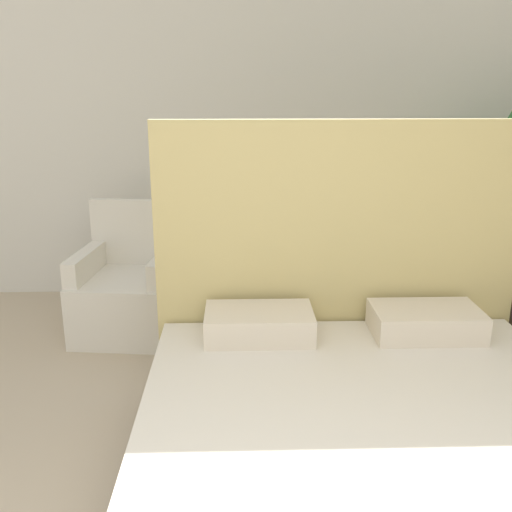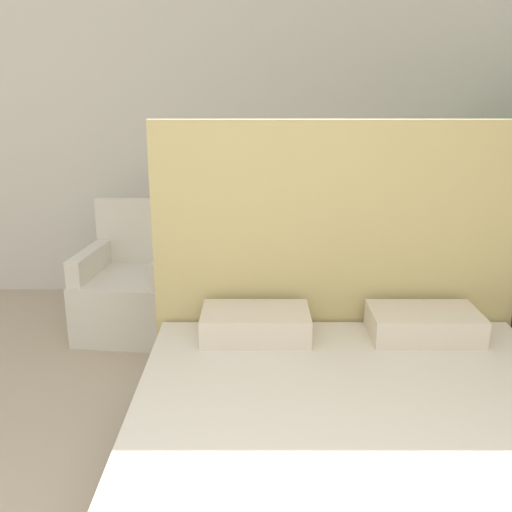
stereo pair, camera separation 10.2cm
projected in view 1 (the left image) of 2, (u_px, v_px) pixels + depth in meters
name	position (u px, v px, depth m)	size (l,w,h in m)	color
wall_back	(236.00, 117.00, 4.54)	(10.00, 0.06, 2.90)	silver
bed	(369.00, 445.00, 2.30)	(1.90, 1.98, 1.53)	#4C4238
armchair_near_window_left	(128.00, 295.00, 4.02)	(0.73, 0.75, 0.90)	silver
armchair_near_window_right	(263.00, 293.00, 4.05)	(0.66, 0.68, 0.90)	silver
side_table	(196.00, 297.00, 4.05)	(0.28, 0.28, 0.50)	brown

